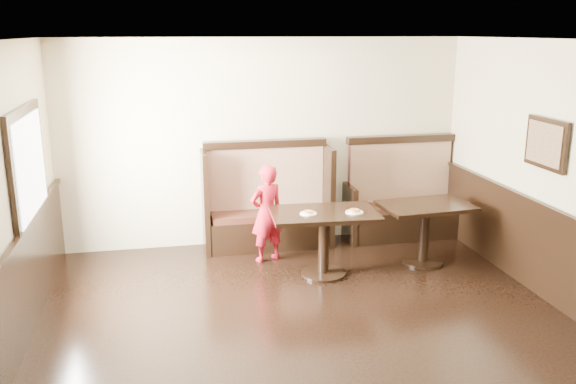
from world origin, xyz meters
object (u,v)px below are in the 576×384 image
object	(u,v)px
booth_main	(267,208)
table_main	(324,227)
child	(267,214)
table_neighbor	(425,219)
booth_neighbor	(401,204)

from	to	relation	value
booth_main	table_main	world-z (taller)	booth_main
table_main	child	size ratio (longest dim) A/B	1.03
booth_main	table_neighbor	bearing A→B (deg)	-29.82
booth_main	child	world-z (taller)	booth_main
booth_main	table_neighbor	xyz separation A→B (m)	(1.84, -1.05, 0.05)
booth_neighbor	table_neighbor	world-z (taller)	booth_neighbor
booth_main	booth_neighbor	world-z (taller)	same
table_neighbor	child	distance (m)	2.00
table_main	booth_neighbor	bearing A→B (deg)	42.48
booth_main	child	xyz separation A→B (m)	(-0.10, -0.57, 0.10)
booth_neighbor	table_main	bearing A→B (deg)	-140.91
table_main	table_neighbor	distance (m)	1.36
booth_neighbor	booth_main	bearing A→B (deg)	179.95
table_neighbor	child	world-z (taller)	child
booth_main	booth_neighbor	size ratio (longest dim) A/B	1.06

